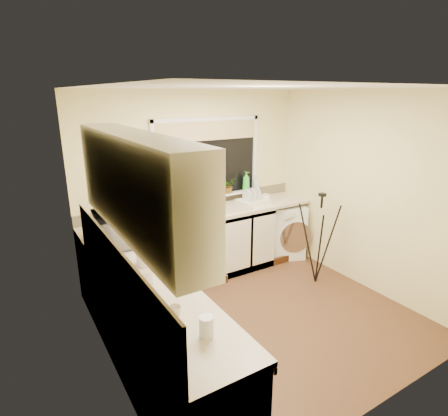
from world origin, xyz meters
TOP-DOWN VIEW (x-y plane):
  - floor at (0.00, 0.00)m, footprint 3.20×3.20m
  - ceiling at (0.00, 0.00)m, footprint 3.20×3.20m
  - wall_back at (0.00, 1.50)m, footprint 3.20×0.00m
  - wall_front at (0.00, -1.50)m, footprint 3.20×0.00m
  - wall_left at (-1.60, 0.00)m, footprint 0.00×3.00m
  - wall_right at (1.60, 0.00)m, footprint 0.00×3.00m
  - base_cabinet_back at (-0.33, 1.20)m, footprint 2.55×0.60m
  - base_cabinet_left at (-1.30, -0.30)m, footprint 0.54×2.40m
  - worktop_back at (0.00, 1.20)m, footprint 3.20×0.60m
  - worktop_left at (-1.30, -0.30)m, footprint 0.60×2.40m
  - upper_cabinet at (-1.44, -0.45)m, footprint 0.28×1.90m
  - splashback_left at (-1.59, -0.30)m, footprint 0.02×2.40m
  - splashback_back at (0.00, 1.49)m, footprint 3.20×0.02m
  - window_glass at (0.20, 1.49)m, footprint 1.50×0.02m
  - window_blind at (0.20, 1.46)m, footprint 1.50×0.02m
  - windowsill at (0.20, 1.43)m, footprint 1.60×0.14m
  - sink at (0.20, 1.20)m, footprint 0.82×0.46m
  - faucet at (0.20, 1.38)m, footprint 0.03×0.03m
  - washing_machine at (1.32, 1.17)m, footprint 0.74×0.73m
  - laptop at (-0.76, 1.17)m, footprint 0.36×0.36m
  - kettle at (-1.22, 0.12)m, footprint 0.15×0.15m
  - dish_rack at (0.76, 1.19)m, footprint 0.44×0.34m
  - tripod at (1.14, 0.25)m, footprint 0.71×0.71m
  - glass_jug at (-1.24, -1.07)m, footprint 0.10×0.10m
  - steel_jar at (-1.32, -0.23)m, footprint 0.08×0.08m
  - microwave at (-1.30, 0.77)m, footprint 0.44×0.61m
  - plant_a at (-0.30, 1.42)m, footprint 0.13×0.10m
  - plant_c at (0.17, 1.41)m, footprint 0.16×0.16m
  - plant_d at (0.48, 1.40)m, footprint 0.24×0.23m
  - soap_bottle_green at (0.78, 1.39)m, footprint 0.14×0.14m
  - soap_bottle_clear at (0.96, 1.40)m, footprint 0.10×0.10m
  - cup_back at (0.99, 1.20)m, footprint 0.16×0.16m
  - cup_left at (-1.34, -0.79)m, footprint 0.11×0.11m

SIDE VIEW (x-z plane):
  - floor at x=0.00m, z-range 0.00..0.00m
  - washing_machine at x=1.32m, z-range 0.00..0.81m
  - base_cabinet_back at x=-0.33m, z-range 0.00..0.86m
  - base_cabinet_left at x=-1.30m, z-range 0.00..0.86m
  - tripod at x=1.14m, z-range 0.00..1.22m
  - worktop_back at x=0.00m, z-range 0.86..0.90m
  - worktop_left at x=-1.30m, z-range 0.86..0.90m
  - sink at x=0.20m, z-range 0.90..0.93m
  - dish_rack at x=0.76m, z-range 0.90..0.96m
  - cup_left at x=-1.34m, z-range 0.90..0.99m
  - cup_back at x=0.99m, z-range 0.90..1.01m
  - steel_jar at x=-1.32m, z-range 0.90..1.01m
  - laptop at x=-0.76m, z-range 0.85..1.06m
  - splashback_back at x=0.00m, z-range 0.90..1.04m
  - glass_jug at x=-1.24m, z-range 0.90..1.04m
  - kettle at x=-1.22m, z-range 0.90..1.09m
  - faucet at x=0.20m, z-range 0.90..1.14m
  - windowsill at x=0.20m, z-range 1.02..1.05m
  - microwave at x=-1.30m, z-range 0.90..1.22m
  - splashback_left at x=-1.59m, z-range 0.90..1.35m
  - soap_bottle_clear at x=0.96m, z-range 1.05..1.24m
  - plant_d at x=0.48m, z-range 1.05..1.26m
  - plant_a at x=-0.30m, z-range 1.05..1.27m
  - plant_c at x=0.17m, z-range 1.05..1.30m
  - soap_bottle_green at x=0.78m, z-range 1.05..1.32m
  - wall_back at x=0.00m, z-range -0.38..2.83m
  - wall_front at x=0.00m, z-range -0.38..2.83m
  - wall_left at x=-1.60m, z-range -0.27..2.73m
  - wall_right at x=1.60m, z-range -0.27..2.73m
  - window_glass at x=0.20m, z-range 1.05..2.05m
  - upper_cabinet at x=-1.44m, z-range 1.45..2.15m
  - window_blind at x=0.20m, z-range 1.80..2.05m
  - ceiling at x=0.00m, z-range 2.45..2.45m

